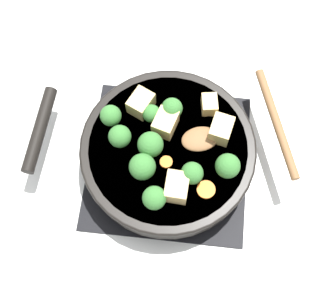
# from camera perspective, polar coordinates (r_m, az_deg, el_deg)

# --- Properties ---
(ground_plane) EXTENTS (2.40, 2.40, 0.00)m
(ground_plane) POSITION_cam_1_polar(r_m,az_deg,el_deg) (0.92, -0.00, -1.81)
(ground_plane) COLOR silver
(front_burner_grate) EXTENTS (0.31, 0.31, 0.03)m
(front_burner_grate) POSITION_cam_1_polar(r_m,az_deg,el_deg) (0.91, -0.00, -1.56)
(front_burner_grate) COLOR black
(front_burner_grate) RESTS_ON ground_plane
(skillet_pan) EXTENTS (0.42, 0.32, 0.05)m
(skillet_pan) POSITION_cam_1_polar(r_m,az_deg,el_deg) (0.87, -0.15, -0.53)
(skillet_pan) COLOR black
(skillet_pan) RESTS_ON front_burner_grate
(wooden_spoon) EXTENTS (0.22, 0.22, 0.02)m
(wooden_spoon) POSITION_cam_1_polar(r_m,az_deg,el_deg) (0.86, 9.10, 2.07)
(wooden_spoon) COLOR brown
(wooden_spoon) RESTS_ON skillet_pan
(tofu_cube_center_large) EXTENTS (0.05, 0.05, 0.04)m
(tofu_cube_center_large) POSITION_cam_1_polar(r_m,az_deg,el_deg) (0.85, 6.49, 2.15)
(tofu_cube_center_large) COLOR #DBB770
(tofu_cube_center_large) RESTS_ON skillet_pan
(tofu_cube_near_handle) EXTENTS (0.04, 0.05, 0.04)m
(tofu_cube_near_handle) POSITION_cam_1_polar(r_m,az_deg,el_deg) (0.80, 1.08, -4.91)
(tofu_cube_near_handle) COLOR #DBB770
(tofu_cube_near_handle) RESTS_ON skillet_pan
(tofu_cube_east_chunk) EXTENTS (0.03, 0.04, 0.03)m
(tofu_cube_east_chunk) POSITION_cam_1_polar(r_m,az_deg,el_deg) (0.87, 5.07, 5.20)
(tofu_cube_east_chunk) COLOR #DBB770
(tofu_cube_east_chunk) RESTS_ON skillet_pan
(tofu_cube_west_chunk) EXTENTS (0.05, 0.05, 0.04)m
(tofu_cube_west_chunk) POSITION_cam_1_polar(r_m,az_deg,el_deg) (0.85, -0.32, 2.93)
(tofu_cube_west_chunk) COLOR #DBB770
(tofu_cube_west_chunk) RESTS_ON skillet_pan
(tofu_cube_back_piece) EXTENTS (0.05, 0.06, 0.04)m
(tofu_cube_back_piece) POSITION_cam_1_polar(r_m,az_deg,el_deg) (0.87, -3.31, 5.35)
(tofu_cube_back_piece) COLOR #DBB770
(tofu_cube_back_piece) RESTS_ON skillet_pan
(broccoli_floret_near_spoon) EXTENTS (0.04, 0.04, 0.05)m
(broccoli_floret_near_spoon) POSITION_cam_1_polar(r_m,az_deg,el_deg) (0.85, -7.00, 3.80)
(broccoli_floret_near_spoon) COLOR #709956
(broccoli_floret_near_spoon) RESTS_ON skillet_pan
(broccoli_floret_center_top) EXTENTS (0.04, 0.04, 0.05)m
(broccoli_floret_center_top) POSITION_cam_1_polar(r_m,az_deg,el_deg) (0.79, -1.69, -6.23)
(broccoli_floret_center_top) COLOR #709956
(broccoli_floret_center_top) RESTS_ON skillet_pan
(broccoli_floret_east_rim) EXTENTS (0.04, 0.04, 0.05)m
(broccoli_floret_east_rim) POSITION_cam_1_polar(r_m,az_deg,el_deg) (0.83, -5.88, 1.38)
(broccoli_floret_east_rim) COLOR #709956
(broccoli_floret_east_rim) RESTS_ON skillet_pan
(broccoli_floret_west_rim) EXTENTS (0.05, 0.05, 0.05)m
(broccoli_floret_west_rim) POSITION_cam_1_polar(r_m,az_deg,el_deg) (0.81, -3.14, -2.43)
(broccoli_floret_west_rim) COLOR #709956
(broccoli_floret_west_rim) RESTS_ON skillet_pan
(broccoli_floret_north_edge) EXTENTS (0.03, 0.03, 0.04)m
(broccoli_floret_north_edge) POSITION_cam_1_polar(r_m,az_deg,el_deg) (0.85, -2.03, 4.09)
(broccoli_floret_north_edge) COLOR #709956
(broccoli_floret_north_edge) RESTS_ON skillet_pan
(broccoli_floret_south_cluster) EXTENTS (0.04, 0.04, 0.05)m
(broccoli_floret_south_cluster) POSITION_cam_1_polar(r_m,az_deg,el_deg) (0.85, 0.52, 4.72)
(broccoli_floret_south_cluster) COLOR #709956
(broccoli_floret_south_cluster) RESTS_ON skillet_pan
(broccoli_floret_mid_floret) EXTENTS (0.04, 0.04, 0.05)m
(broccoli_floret_mid_floret) POSITION_cam_1_polar(r_m,az_deg,el_deg) (0.81, 7.29, -2.31)
(broccoli_floret_mid_floret) COLOR #709956
(broccoli_floret_mid_floret) RESTS_ON skillet_pan
(broccoli_floret_small_inner) EXTENTS (0.04, 0.04, 0.05)m
(broccoli_floret_small_inner) POSITION_cam_1_polar(r_m,az_deg,el_deg) (0.80, 2.95, -3.22)
(broccoli_floret_small_inner) COLOR #709956
(broccoli_floret_small_inner) RESTS_ON skillet_pan
(broccoli_floret_tall_stem) EXTENTS (0.05, 0.05, 0.05)m
(broccoli_floret_tall_stem) POSITION_cam_1_polar(r_m,az_deg,el_deg) (0.82, -2.15, 0.30)
(broccoli_floret_tall_stem) COLOR #709956
(broccoli_floret_tall_stem) RESTS_ON skillet_pan
(carrot_slice_orange_thin) EXTENTS (0.03, 0.03, 0.01)m
(carrot_slice_orange_thin) POSITION_cam_1_polar(r_m,az_deg,el_deg) (0.82, 4.66, -5.20)
(carrot_slice_orange_thin) COLOR orange
(carrot_slice_orange_thin) RESTS_ON skillet_pan
(carrot_slice_near_center) EXTENTS (0.02, 0.02, 0.01)m
(carrot_slice_near_center) POSITION_cam_1_polar(r_m,az_deg,el_deg) (0.84, -0.56, -1.81)
(carrot_slice_near_center) COLOR orange
(carrot_slice_near_center) RESTS_ON skillet_pan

